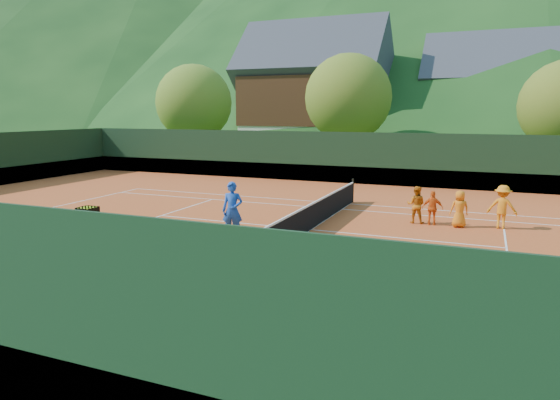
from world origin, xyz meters
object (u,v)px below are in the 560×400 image
at_px(tennis_net, 311,216).
at_px(coach, 232,210).
at_px(student_b, 433,208).
at_px(chalet_mid, 494,103).
at_px(student_a, 416,205).
at_px(student_c, 459,209).
at_px(student_d, 502,207).
at_px(ball_hopper, 88,215).
at_px(chalet_left, 314,96).

bearing_deg(tennis_net, coach, -133.53).
xyz_separation_m(student_b, chalet_mid, (2.07, 31.56, 4.33)).
bearing_deg(student_b, student_a, -16.23).
relative_size(student_c, student_d, 0.86).
height_order(coach, ball_hopper, coach).
bearing_deg(chalet_left, student_a, -64.13).
bearing_deg(coach, ball_hopper, -173.93).
height_order(student_a, ball_hopper, student_a).
relative_size(student_a, tennis_net, 0.12).
distance_m(student_b, student_c, 0.93).
xyz_separation_m(student_d, chalet_mid, (-0.29, 31.19, 4.18)).
distance_m(student_c, tennis_net, 5.44).
xyz_separation_m(student_b, chalet_left, (-13.93, 27.56, 4.99)).
xyz_separation_m(student_d, tennis_net, (-6.29, -2.81, -0.29)).
bearing_deg(tennis_net, chalet_left, 108.43).
bearing_deg(student_d, tennis_net, 29.34).
bearing_deg(ball_hopper, student_a, 32.40).
height_order(student_b, tennis_net, student_b).
xyz_separation_m(student_a, chalet_left, (-13.31, 27.44, 4.92)).
height_order(coach, tennis_net, coach).
xyz_separation_m(student_b, tennis_net, (-3.93, -2.44, -0.14)).
bearing_deg(ball_hopper, student_b, 30.36).
height_order(student_c, chalet_mid, chalet_mid).
height_order(ball_hopper, chalet_left, chalet_left).
bearing_deg(tennis_net, student_a, 37.73).
height_order(coach, student_a, coach).
bearing_deg(student_c, chalet_left, -80.48).
height_order(student_b, chalet_mid, chalet_mid).
relative_size(student_d, ball_hopper, 1.58).
distance_m(ball_hopper, chalet_left, 34.27).
relative_size(student_c, chalet_mid, 0.11).
height_order(student_c, student_d, student_d).
xyz_separation_m(student_a, student_b, (0.62, -0.12, -0.06)).
bearing_deg(coach, student_d, 17.33).
relative_size(student_c, tennis_net, 0.11).
bearing_deg(chalet_mid, student_b, -93.76).
distance_m(coach, student_c, 8.26).
distance_m(student_b, chalet_mid, 31.93).
distance_m(chalet_left, chalet_mid, 16.51).
bearing_deg(chalet_mid, ball_hopper, -108.51).
xyz_separation_m(student_a, student_d, (2.98, 0.25, 0.09)).
relative_size(coach, chalet_mid, 0.15).
height_order(student_b, ball_hopper, student_b).
relative_size(student_d, chalet_left, 0.11).
bearing_deg(tennis_net, ball_hopper, -150.52).
distance_m(student_c, chalet_left, 31.69).
height_order(tennis_net, chalet_left, chalet_left).
xyz_separation_m(tennis_net, chalet_left, (-10.00, 30.00, 5.13)).
relative_size(student_b, student_d, 0.81).
distance_m(student_b, student_d, 2.39).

